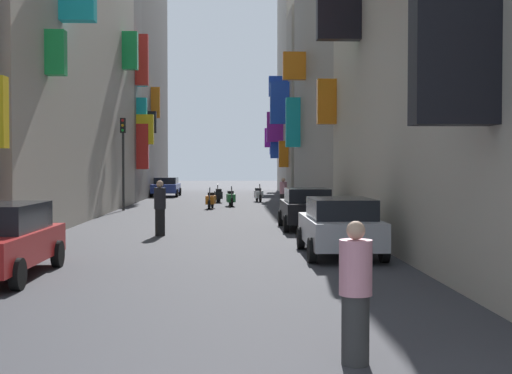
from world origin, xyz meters
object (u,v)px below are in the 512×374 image
at_px(scooter_orange, 211,200).
at_px(pedestrian_near_right, 356,293).
at_px(pedestrian_crossing, 283,194).
at_px(scooter_white, 259,194).
at_px(parked_car_silver, 340,225).
at_px(traffic_light_near_corner, 123,148).
at_px(pedestrian_near_left, 160,208).
at_px(parked_car_black, 306,208).
at_px(scooter_green, 231,198).
at_px(scooter_black, 218,195).
at_px(parked_car_blue, 166,186).

relative_size(scooter_orange, pedestrian_near_right, 1.12).
xyz_separation_m(scooter_orange, pedestrian_crossing, (3.80, -0.53, 0.35)).
bearing_deg(scooter_white, parked_car_silver, -87.60).
bearing_deg(traffic_light_near_corner, pedestrian_near_left, -76.01).
distance_m(parked_car_black, parked_car_silver, 7.34).
distance_m(scooter_green, pedestrian_near_left, 16.51).
relative_size(parked_car_black, scooter_black, 2.14).
bearing_deg(scooter_black, pedestrian_near_right, -86.22).
distance_m(pedestrian_crossing, pedestrian_near_right, 28.42).
height_order(parked_car_silver, scooter_black, parked_car_silver).
xyz_separation_m(parked_car_black, pedestrian_near_right, (-1.23, -16.93, 0.05)).
xyz_separation_m(scooter_black, pedestrian_near_left, (-1.46, -20.25, 0.44)).
xyz_separation_m(parked_car_black, pedestrian_near_left, (-5.00, -2.21, 0.13)).
bearing_deg(parked_car_silver, pedestrian_near_left, 134.67).
relative_size(parked_car_black, pedestrian_crossing, 2.43).
xyz_separation_m(parked_car_silver, pedestrian_near_left, (-5.07, 5.13, 0.13)).
xyz_separation_m(pedestrian_crossing, pedestrian_near_right, (-1.22, -28.39, 0.01)).
distance_m(parked_car_black, pedestrian_crossing, 11.46).
relative_size(scooter_black, pedestrian_near_right, 1.13).
distance_m(parked_car_blue, traffic_light_near_corner, 16.16).
xyz_separation_m(scooter_green, pedestrian_near_right, (1.53, -31.07, 0.36)).
relative_size(parked_car_black, scooter_orange, 2.15).
xyz_separation_m(scooter_green, scooter_white, (1.73, 4.73, -0.00)).
distance_m(scooter_black, scooter_white, 2.64).
bearing_deg(traffic_light_near_corner, scooter_green, 33.11).
bearing_deg(pedestrian_crossing, scooter_white, 97.87).
distance_m(scooter_black, scooter_orange, 6.05).
bearing_deg(parked_car_blue, pedestrian_near_right, -81.71).
distance_m(parked_car_black, traffic_light_near_corner, 13.60).
xyz_separation_m(parked_car_blue, pedestrian_crossing, (7.56, -15.10, 0.07)).
height_order(scooter_orange, pedestrian_crossing, pedestrian_crossing).
distance_m(parked_car_black, pedestrian_near_left, 5.47).
bearing_deg(pedestrian_near_left, pedestrian_near_right, -75.63).
height_order(scooter_orange, pedestrian_near_left, pedestrian_near_left).
xyz_separation_m(parked_car_blue, pedestrian_near_left, (2.56, -28.78, 0.16)).
height_order(parked_car_black, pedestrian_crossing, pedestrian_crossing).
xyz_separation_m(parked_car_silver, scooter_green, (-2.82, 21.48, -0.31)).
bearing_deg(scooter_white, parked_car_blue, 130.34).
height_order(scooter_white, traffic_light_near_corner, traffic_light_near_corner).
distance_m(parked_car_black, pedestrian_near_right, 16.98).
distance_m(parked_car_silver, scooter_green, 21.67).
bearing_deg(parked_car_black, pedestrian_crossing, 90.02).
relative_size(parked_car_black, pedestrian_near_left, 2.21).
height_order(scooter_green, pedestrian_crossing, pedestrian_crossing).
relative_size(parked_car_silver, parked_car_blue, 0.94).
distance_m(parked_car_blue, scooter_orange, 15.05).
bearing_deg(scooter_black, scooter_green, -78.65).
bearing_deg(traffic_light_near_corner, parked_car_black, -52.29).
xyz_separation_m(scooter_black, pedestrian_crossing, (3.53, -6.57, 0.35)).
relative_size(parked_car_black, parked_car_silver, 0.97).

